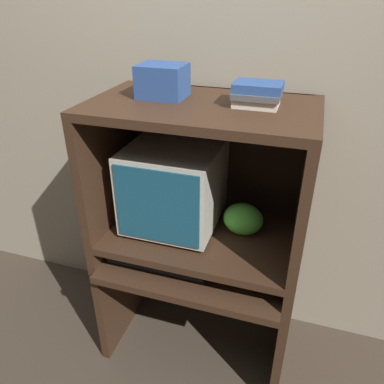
{
  "coord_description": "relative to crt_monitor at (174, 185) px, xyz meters",
  "views": [
    {
      "loc": [
        0.41,
        -1.13,
        1.77
      ],
      "look_at": [
        -0.04,
        0.28,
        0.95
      ],
      "focal_mm": 35.0,
      "sensor_mm": 36.0,
      "label": 1
    }
  ],
  "objects": [
    {
      "name": "ground_plane",
      "position": [
        0.14,
        -0.31,
        -0.95
      ],
      "size": [
        12.0,
        12.0,
        0.0
      ],
      "primitive_type": "plane",
      "color": "#3D3328"
    },
    {
      "name": "wall_back",
      "position": [
        0.14,
        0.3,
        0.35
      ],
      "size": [
        6.0,
        0.06,
        2.6
      ],
      "color": "gray",
      "rests_on": "ground_plane"
    },
    {
      "name": "desk_base",
      "position": [
        0.14,
        -0.08,
        -0.56
      ],
      "size": [
        0.92,
        0.61,
        0.62
      ],
      "color": "#382316",
      "rests_on": "ground_plane"
    },
    {
      "name": "desk_monitor_shelf",
      "position": [
        0.14,
        -0.04,
        -0.24
      ],
      "size": [
        0.92,
        0.56,
        0.12
      ],
      "color": "#382316",
      "rests_on": "desk_base"
    },
    {
      "name": "hutch_upper",
      "position": [
        0.14,
        -0.0,
        0.2
      ],
      "size": [
        0.92,
        0.56,
        0.62
      ],
      "color": "#382316",
      "rests_on": "desk_monitor_shelf"
    },
    {
      "name": "crt_monitor",
      "position": [
        0.0,
        0.0,
        0.0
      ],
      "size": [
        0.41,
        0.44,
        0.4
      ],
      "color": "beige",
      "rests_on": "desk_monitor_shelf"
    },
    {
      "name": "keyboard",
      "position": [
        -0.02,
        -0.18,
        -0.32
      ],
      "size": [
        0.47,
        0.13,
        0.03
      ],
      "color": "black",
      "rests_on": "desk_base"
    },
    {
      "name": "mouse",
      "position": [
        0.26,
        -0.18,
        -0.32
      ],
      "size": [
        0.06,
        0.04,
        0.03
      ],
      "color": "black",
      "rests_on": "desk_base"
    },
    {
      "name": "snack_bag",
      "position": [
        0.33,
        0.01,
        -0.13
      ],
      "size": [
        0.19,
        0.14,
        0.15
      ],
      "color": "green",
      "rests_on": "desk_monitor_shelf"
    },
    {
      "name": "book_stack",
      "position": [
        0.35,
        -0.01,
        0.46
      ],
      "size": [
        0.18,
        0.15,
        0.09
      ],
      "color": "beige",
      "rests_on": "hutch_upper"
    },
    {
      "name": "storage_box",
      "position": [
        -0.04,
        0.0,
        0.48
      ],
      "size": [
        0.19,
        0.16,
        0.13
      ],
      "color": "navy",
      "rests_on": "hutch_upper"
    }
  ]
}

